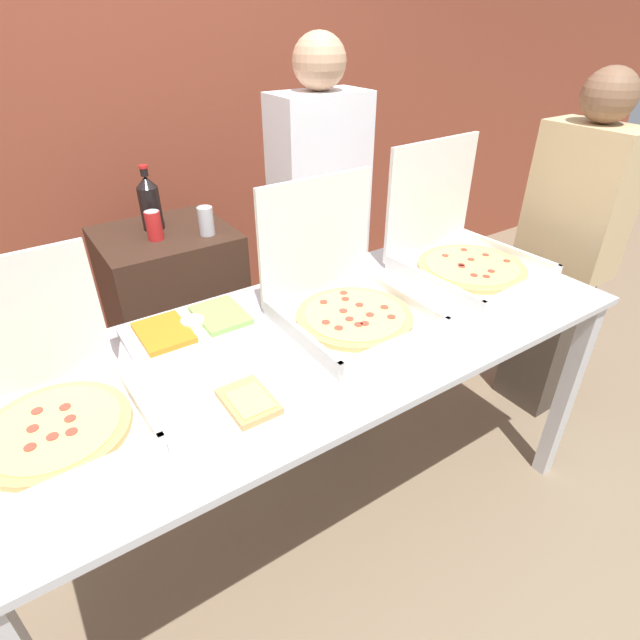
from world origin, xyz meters
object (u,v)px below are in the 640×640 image
(pizza_box_near_right, at_px, (344,297))
(pizza_box_far_right, at_px, (45,405))
(person_guest_cap, at_px, (319,241))
(person_guest_plaid, at_px, (565,254))
(soda_bottle, at_px, (150,202))
(soda_can_colored, at_px, (154,225))
(pizza_box_far_left, at_px, (461,250))
(veggie_tray, at_px, (194,328))
(soda_can_silver, at_px, (206,221))
(paper_plate_front_center, at_px, (249,403))

(pizza_box_near_right, xyz_separation_m, pizza_box_far_right, (-0.92, -0.02, -0.00))
(person_guest_cap, xyz_separation_m, person_guest_plaid, (0.94, -0.63, -0.06))
(person_guest_plaid, bearing_deg, person_guest_cap, 56.03)
(soda_bottle, xyz_separation_m, soda_can_colored, (-0.03, -0.12, -0.06))
(pizza_box_far_left, bearing_deg, pizza_box_far_right, 179.26)
(pizza_box_far_left, relative_size, person_guest_plaid, 0.32)
(veggie_tray, xyz_separation_m, person_guest_plaid, (1.70, -0.22, -0.08))
(soda_bottle, xyz_separation_m, soda_can_silver, (0.17, -0.19, -0.06))
(paper_plate_front_center, relative_size, person_guest_cap, 0.14)
(pizza_box_far_left, bearing_deg, soda_bottle, 131.24)
(pizza_box_far_left, bearing_deg, person_guest_plaid, -10.90)
(pizza_box_near_right, distance_m, veggie_tray, 0.51)
(pizza_box_far_right, distance_m, person_guest_cap, 1.37)
(pizza_box_near_right, distance_m, soda_can_silver, 0.82)
(soda_bottle, distance_m, person_guest_cap, 0.76)
(pizza_box_far_right, height_order, person_guest_cap, person_guest_cap)
(veggie_tray, relative_size, soda_can_colored, 3.44)
(paper_plate_front_center, relative_size, soda_can_silver, 1.99)
(paper_plate_front_center, bearing_deg, pizza_box_near_right, 25.45)
(soda_can_colored, relative_size, person_guest_plaid, 0.08)
(pizza_box_far_right, bearing_deg, person_guest_cap, 25.03)
(pizza_box_near_right, height_order, soda_can_silver, pizza_box_near_right)
(pizza_box_far_left, height_order, soda_can_silver, pizza_box_far_left)
(pizza_box_far_left, relative_size, soda_can_colored, 4.23)
(pizza_box_far_right, bearing_deg, soda_bottle, 57.61)
(soda_can_colored, distance_m, person_guest_cap, 0.72)
(paper_plate_front_center, distance_m, person_guest_plaid, 1.73)
(soda_bottle, relative_size, soda_can_colored, 2.26)
(pizza_box_near_right, bearing_deg, soda_can_silver, 100.34)
(pizza_box_near_right, height_order, veggie_tray, pizza_box_near_right)
(pizza_box_far_left, bearing_deg, pizza_box_near_right, -178.97)
(soda_bottle, bearing_deg, paper_plate_front_center, -97.24)
(soda_can_silver, xyz_separation_m, soda_can_colored, (-0.20, 0.07, 0.00))
(pizza_box_near_right, relative_size, soda_can_colored, 3.72)
(pizza_box_far_left, height_order, soda_can_colored, pizza_box_far_left)
(soda_can_colored, bearing_deg, pizza_box_near_right, -67.84)
(pizza_box_far_right, height_order, soda_can_colored, pizza_box_far_right)
(pizza_box_far_right, relative_size, person_guest_plaid, 0.27)
(paper_plate_front_center, xyz_separation_m, person_guest_plaid, (1.72, 0.19, -0.07))
(pizza_box_far_right, distance_m, veggie_tray, 0.51)
(person_guest_plaid, bearing_deg, paper_plate_front_center, 96.33)
(paper_plate_front_center, bearing_deg, soda_can_colored, 83.58)
(pizza_box_far_left, distance_m, pizza_box_far_right, 1.54)
(soda_can_silver, height_order, soda_can_colored, same)
(pizza_box_far_right, distance_m, soda_can_silver, 1.13)
(soda_can_silver, bearing_deg, pizza_box_far_left, -44.69)
(person_guest_cap, bearing_deg, veggie_tray, 28.23)
(pizza_box_far_left, bearing_deg, veggie_tray, 169.30)
(pizza_box_far_left, height_order, person_guest_plaid, person_guest_plaid)
(soda_can_silver, bearing_deg, paper_plate_front_center, -107.63)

